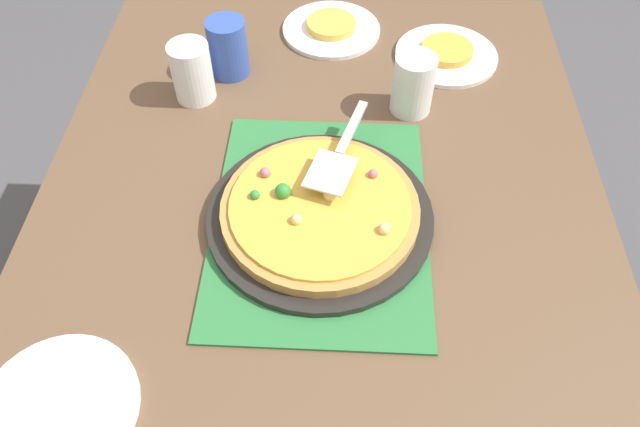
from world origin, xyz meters
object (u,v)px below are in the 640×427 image
(served_slice_right, at_px, (447,50))
(pizza_server, at_px, (340,153))
(plate_far_right, at_px, (446,55))
(cup_corner, at_px, (192,72))
(plate_near_left, at_px, (333,30))
(served_slice_left, at_px, (333,24))
(plate_side, at_px, (57,409))
(cup_far, at_px, (228,48))
(cup_near, at_px, (413,84))
(pizza, at_px, (320,208))
(pizza_pan, at_px, (320,216))

(served_slice_right, relative_size, pizza_server, 0.47)
(plate_far_right, height_order, cup_corner, cup_corner)
(plate_near_left, bearing_deg, pizza_server, 3.25)
(served_slice_left, bearing_deg, plate_side, -20.93)
(pizza_server, bearing_deg, cup_corner, -126.66)
(cup_far, bearing_deg, cup_corner, -36.07)
(plate_side, relative_size, pizza_server, 0.95)
(plate_near_left, height_order, cup_near, cup_near)
(pizza, distance_m, cup_far, 0.44)
(served_slice_left, bearing_deg, cup_corner, -48.61)
(plate_far_right, relative_size, served_slice_left, 2.00)
(cup_corner, bearing_deg, pizza_pan, 40.34)
(pizza, distance_m, plate_side, 0.48)
(plate_side, height_order, cup_far, cup_far)
(pizza_server, bearing_deg, plate_side, -40.05)
(pizza_pan, xyz_separation_m, cup_corner, (-0.31, -0.27, 0.05))
(served_slice_right, bearing_deg, served_slice_left, -108.66)
(served_slice_left, bearing_deg, pizza, -0.39)
(plate_side, distance_m, cup_corner, 0.66)
(plate_near_left, bearing_deg, pizza, -0.39)
(pizza_pan, bearing_deg, pizza_server, 162.72)
(pizza, relative_size, plate_side, 1.50)
(plate_far_right, bearing_deg, cup_far, -81.12)
(pizza_pan, relative_size, pizza, 1.15)
(cup_near, bearing_deg, pizza, -29.41)
(cup_corner, bearing_deg, pizza_server, 53.34)
(plate_near_left, bearing_deg, plate_far_right, 71.34)
(cup_far, xyz_separation_m, pizza_server, (0.30, 0.24, 0.01))
(plate_far_right, bearing_deg, served_slice_left, -108.66)
(plate_side, height_order, cup_corner, cup_corner)
(plate_near_left, relative_size, served_slice_left, 2.00)
(cup_corner, xyz_separation_m, pizza_server, (0.22, 0.29, 0.01))
(pizza_pan, height_order, served_slice_right, served_slice_right)
(plate_side, xyz_separation_m, cup_corner, (-0.66, 0.07, 0.06))
(cup_far, distance_m, pizza_server, 0.38)
(cup_near, distance_m, pizza_server, 0.24)
(pizza_pan, height_order, plate_side, pizza_pan)
(plate_far_right, bearing_deg, cup_near, -26.85)
(cup_far, relative_size, pizza_server, 0.52)
(plate_near_left, distance_m, plate_far_right, 0.26)
(cup_near, bearing_deg, cup_corner, -92.37)
(plate_near_left, xyz_separation_m, pizza_server, (0.46, 0.03, 0.07))
(pizza_pan, relative_size, cup_corner, 3.17)
(cup_corner, bearing_deg, plate_side, -6.34)
(pizza_pan, height_order, cup_far, cup_far)
(pizza, height_order, cup_far, cup_far)
(served_slice_right, bearing_deg, pizza_server, -30.89)
(served_slice_left, bearing_deg, cup_near, 32.48)
(plate_far_right, xyz_separation_m, served_slice_right, (0.00, 0.00, 0.01))
(plate_far_right, bearing_deg, pizza_pan, -28.40)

